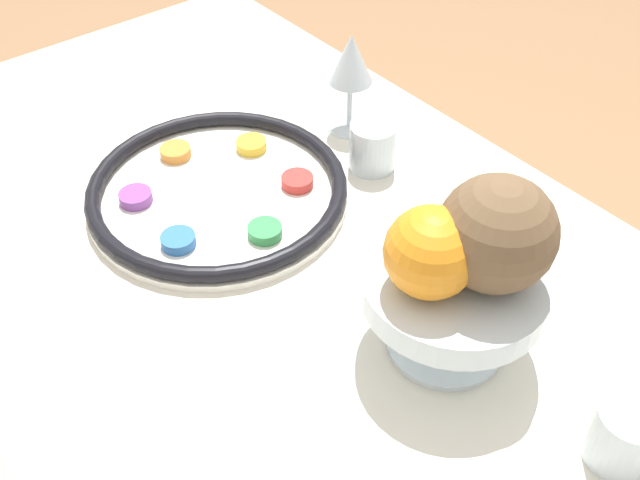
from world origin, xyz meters
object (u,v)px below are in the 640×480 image
object	(u,v)px
coconut	(497,234)
cup_near	(373,146)
wine_glass	(351,63)
seder_plate	(218,190)
orange_fruit	(431,252)
fruit_stand	(453,293)
cup_far	(624,435)

from	to	relation	value
coconut	cup_near	bearing A→B (deg)	157.05
wine_glass	cup_near	world-z (taller)	wine_glass
seder_plate	wine_glass	xyz separation A→B (m)	(-0.02, 0.24, 0.09)
orange_fruit	cup_near	bearing A→B (deg)	146.32
fruit_stand	orange_fruit	bearing A→B (deg)	-103.46
orange_fruit	cup_far	size ratio (longest dim) A/B	1.34
fruit_stand	cup_far	bearing A→B (deg)	8.40
seder_plate	wine_glass	bearing A→B (deg)	94.00
wine_glass	cup_far	xyz separation A→B (m)	(0.57, -0.16, -0.07)
fruit_stand	cup_far	size ratio (longest dim) A/B	2.82
cup_near	cup_far	bearing A→B (deg)	-14.30
fruit_stand	cup_far	world-z (taller)	fruit_stand
orange_fruit	fruit_stand	bearing A→B (deg)	76.54
coconut	cup_far	world-z (taller)	coconut
orange_fruit	cup_near	xyz separation A→B (m)	(-0.28, 0.18, -0.12)
seder_plate	cup_far	size ratio (longest dim) A/B	5.04
wine_glass	cup_near	distance (m)	0.12
wine_glass	coconut	bearing A→B (deg)	-22.73
fruit_stand	cup_near	bearing A→B (deg)	152.03
orange_fruit	wine_glass	bearing A→B (deg)	148.96
orange_fruit	cup_far	bearing A→B (deg)	17.00
orange_fruit	cup_far	world-z (taller)	orange_fruit
fruit_stand	coconut	size ratio (longest dim) A/B	1.65
orange_fruit	coconut	distance (m)	0.06
cup_far	cup_near	bearing A→B (deg)	165.70
seder_plate	fruit_stand	xyz separation A→B (m)	(0.36, 0.05, 0.07)
fruit_stand	cup_far	distance (m)	0.20
wine_glass	fruit_stand	distance (m)	0.42
seder_plate	orange_fruit	size ratio (longest dim) A/B	3.76
fruit_stand	orange_fruit	xyz separation A→B (m)	(-0.01, -0.03, 0.07)
seder_plate	coconut	world-z (taller)	coconut
cup_near	coconut	bearing A→B (deg)	-22.95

